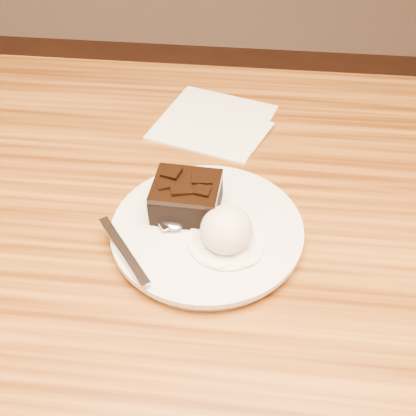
# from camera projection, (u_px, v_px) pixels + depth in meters

# --- Properties ---
(dining_table) EXTENTS (1.20, 0.80, 0.75)m
(dining_table) POSITION_uv_depth(u_px,v_px,m) (159.00, 363.00, 0.92)
(dining_table) COLOR #4E2609
(dining_table) RESTS_ON floor
(plate) EXTENTS (0.23, 0.23, 0.02)m
(plate) POSITION_uv_depth(u_px,v_px,m) (207.00, 232.00, 0.63)
(plate) COLOR silver
(plate) RESTS_ON dining_table
(brownie) EXTENTS (0.08, 0.07, 0.04)m
(brownie) POSITION_uv_depth(u_px,v_px,m) (187.00, 199.00, 0.63)
(brownie) COLOR black
(brownie) RESTS_ON plate
(ice_cream_scoop) EXTENTS (0.06, 0.06, 0.05)m
(ice_cream_scoop) POSITION_uv_depth(u_px,v_px,m) (227.00, 230.00, 0.59)
(ice_cream_scoop) COLOR white
(ice_cream_scoop) RESTS_ON plate
(melt_puddle) EXTENTS (0.09, 0.09, 0.00)m
(melt_puddle) POSITION_uv_depth(u_px,v_px,m) (226.00, 241.00, 0.60)
(melt_puddle) COLOR white
(melt_puddle) RESTS_ON plate
(spoon) EXTENTS (0.13, 0.16, 0.01)m
(spoon) POSITION_uv_depth(u_px,v_px,m) (170.00, 219.00, 0.62)
(spoon) COLOR silver
(spoon) RESTS_ON plate
(napkin) EXTENTS (0.20, 0.20, 0.01)m
(napkin) POSITION_uv_depth(u_px,v_px,m) (213.00, 121.00, 0.81)
(napkin) COLOR white
(napkin) RESTS_ON dining_table
(crumb_a) EXTENTS (0.01, 0.01, 0.00)m
(crumb_a) POSITION_uv_depth(u_px,v_px,m) (218.00, 263.00, 0.58)
(crumb_a) COLOR black
(crumb_a) RESTS_ON plate
(crumb_b) EXTENTS (0.01, 0.01, 0.00)m
(crumb_b) POSITION_uv_depth(u_px,v_px,m) (184.00, 226.00, 0.62)
(crumb_b) COLOR black
(crumb_b) RESTS_ON plate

